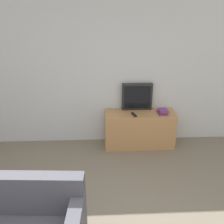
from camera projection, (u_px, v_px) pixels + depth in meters
The scene contains 5 objects.
wall_back at pixel (92, 74), 4.60m from camera, with size 9.00×0.06×2.60m.
tv_stand at pixel (139, 129), 4.78m from camera, with size 1.25×0.44×0.65m.
television at pixel (137, 97), 4.71m from camera, with size 0.54×0.09×0.49m.
book_stack at pixel (163, 112), 4.61m from camera, with size 0.18×0.23×0.08m.
remote_on_stand at pixel (134, 115), 4.55m from camera, with size 0.08×0.18×0.02m.
Camera 1 is at (0.14, -1.46, 2.52)m, focal length 42.00 mm.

